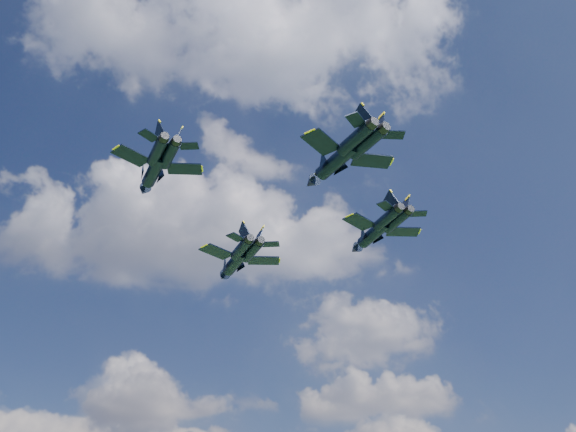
# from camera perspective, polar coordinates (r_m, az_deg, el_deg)

# --- Properties ---
(jet_lead) EXTENTS (12.60, 17.41, 4.14)m
(jet_lead) POSITION_cam_1_polar(r_m,az_deg,el_deg) (103.97, -4.78, -4.16)
(jet_lead) COLOR black
(jet_left) EXTENTS (11.01, 15.14, 3.61)m
(jet_left) POSITION_cam_1_polar(r_m,az_deg,el_deg) (84.49, -11.88, 3.88)
(jet_left) COLOR black
(jet_right) EXTENTS (12.11, 16.71, 3.98)m
(jet_right) POSITION_cam_1_polar(r_m,az_deg,el_deg) (98.68, 7.52, -1.60)
(jet_right) COLOR black
(jet_slot) EXTENTS (12.14, 16.21, 3.95)m
(jet_slot) POSITION_cam_1_polar(r_m,az_deg,el_deg) (79.69, 4.17, 4.83)
(jet_slot) COLOR black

